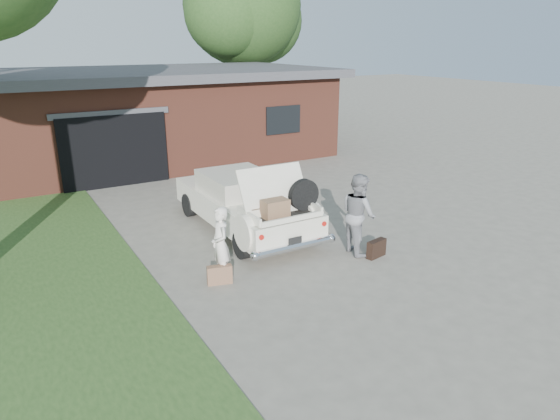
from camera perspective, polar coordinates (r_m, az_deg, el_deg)
ground at (r=9.87m, az=1.79°, el=-7.03°), size 90.00×90.00×0.00m
house at (r=19.99m, az=-13.82°, el=10.70°), size 12.80×7.80×3.30m
tree_right at (r=27.59m, az=-4.16°, el=21.77°), size 6.93×6.02×9.03m
sedan at (r=11.81m, az=-4.12°, el=0.91°), size 1.85×4.63×1.81m
woman_left at (r=9.33m, az=-6.82°, el=-3.92°), size 0.40×0.56×1.43m
woman_right at (r=10.57m, az=8.97°, el=-0.43°), size 0.77×0.92×1.72m
suitcase_left at (r=9.39m, az=-6.91°, el=-7.36°), size 0.49×0.27×0.36m
suitcase_right at (r=10.62m, az=10.96°, el=-4.35°), size 0.50×0.25×0.37m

